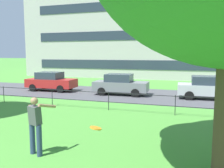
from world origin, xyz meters
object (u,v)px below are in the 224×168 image
object	(u,v)px
person_thrower	(36,124)
apartment_building_background	(149,11)
car_grey_left	(120,84)
car_red_right	(51,81)
car_silver_far_left	(208,88)
frisbee	(96,128)

from	to	relation	value
person_thrower	apartment_building_background	size ratio (longest dim) A/B	0.05
car_grey_left	person_thrower	bearing A→B (deg)	-86.64
car_grey_left	car_red_right	bearing A→B (deg)	179.05
car_red_right	car_silver_far_left	world-z (taller)	same
frisbee	car_red_right	distance (m)	15.31
car_silver_far_left	apartment_building_background	distance (m)	19.76
car_red_right	car_grey_left	xyz separation A→B (m)	(5.98, -0.10, 0.00)
car_grey_left	frisbee	bearing A→B (deg)	-76.25
frisbee	car_grey_left	xyz separation A→B (m)	(-3.01, 12.28, -0.58)
car_grey_left	apartment_building_background	world-z (taller)	apartment_building_background
person_thrower	frisbee	bearing A→B (deg)	-23.60
car_grey_left	apartment_building_background	bearing A→B (deg)	93.08
person_thrower	car_silver_far_left	bearing A→B (deg)	64.56
car_silver_far_left	apartment_building_background	xyz separation A→B (m)	(-6.99, 16.60, 8.11)
apartment_building_background	car_silver_far_left	bearing A→B (deg)	-67.18
frisbee	apartment_building_background	distance (m)	30.24
car_grey_left	car_silver_far_left	xyz separation A→B (m)	(6.08, 0.14, 0.00)
frisbee	car_red_right	xyz separation A→B (m)	(-8.99, 12.38, -0.58)
frisbee	car_grey_left	distance (m)	12.66
frisbee	apartment_building_background	world-z (taller)	apartment_building_background
car_silver_far_left	apartment_building_background	size ratio (longest dim) A/B	0.13
frisbee	car_grey_left	bearing A→B (deg)	103.75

